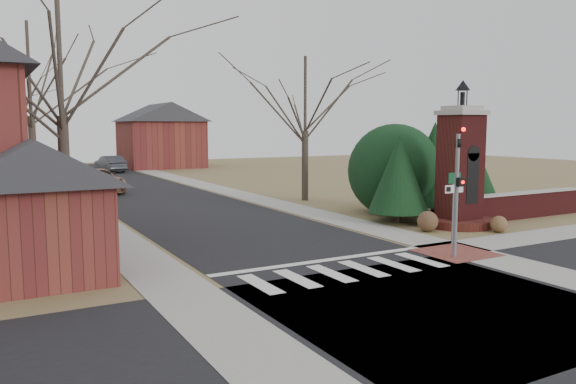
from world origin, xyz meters
TOP-DOWN VIEW (x-y plane):
  - ground at (0.00, 0.00)m, footprint 120.00×120.00m
  - main_street at (0.00, 22.00)m, footprint 8.00×70.00m
  - cross_street at (0.00, -3.00)m, footprint 120.00×8.00m
  - crosswalk_zone at (0.00, 0.80)m, footprint 8.00×2.20m
  - stop_bar at (0.00, 2.30)m, footprint 8.00×0.35m
  - sidewalk_right_main at (5.20, 22.00)m, footprint 2.00×60.00m
  - sidewalk_left at (-5.20, 22.00)m, footprint 2.00×60.00m
  - curb_apron at (4.80, 1.00)m, footprint 2.40×2.40m
  - traffic_signal_pole at (4.30, 0.57)m, footprint 0.28×0.41m
  - sign_post at (5.59, 1.99)m, footprint 0.90×0.07m
  - brick_gate_monument at (9.00, 4.99)m, footprint 3.20×3.20m
  - brick_garden_wall at (13.50, 5.00)m, footprint 7.50×0.50m
  - garage_left at (-8.52, 4.49)m, footprint 4.80×4.80m
  - house_distant_right at (7.99, 47.99)m, footprint 8.80×8.80m
  - evergreen_near at (7.20, 7.00)m, footprint 2.80×2.80m
  - evergreen_mid at (10.50, 8.20)m, footprint 3.40×3.40m
  - evergreen_far at (12.50, 7.20)m, footprint 2.40×2.40m
  - evergreen_mass at (9.00, 9.50)m, footprint 4.80×4.80m
  - bare_tree_0 at (-7.00, 9.00)m, footprint 8.05×8.05m
  - bare_tree_1 at (-7.00, 22.00)m, footprint 8.40×8.40m
  - bare_tree_2 at (-7.50, 35.00)m, footprint 7.35×7.35m
  - bare_tree_3 at (7.50, 16.00)m, footprint 7.00×7.00m
  - pickup_truck at (-2.83, 26.13)m, footprint 3.19×6.02m
  - distant_car at (1.60, 43.65)m, footprint 2.33×5.10m
  - dry_shrub_left at (6.80, 4.60)m, footprint 0.88×0.88m
  - dry_shrub_right at (9.30, 3.00)m, footprint 0.71×0.71m

SIDE VIEW (x-z plane):
  - ground at x=0.00m, z-range 0.00..0.00m
  - main_street at x=0.00m, z-range 0.00..0.01m
  - cross_street at x=0.00m, z-range 0.00..0.01m
  - crosswalk_zone at x=0.00m, z-range 0.00..0.02m
  - stop_bar at x=0.00m, z-range 0.00..0.02m
  - sidewalk_right_main at x=5.20m, z-range 0.00..0.02m
  - sidewalk_left at x=-5.20m, z-range 0.00..0.02m
  - curb_apron at x=4.80m, z-range 0.00..0.02m
  - dry_shrub_right at x=9.30m, z-range 0.00..0.71m
  - dry_shrub_left at x=6.80m, z-range 0.00..0.88m
  - brick_garden_wall at x=13.50m, z-range 0.01..1.31m
  - pickup_truck at x=-2.83m, z-range 0.00..1.61m
  - distant_car at x=1.60m, z-range 0.00..1.62m
  - evergreen_far at x=12.50m, z-range 0.25..3.55m
  - sign_post at x=5.59m, z-range 0.57..3.32m
  - brick_gate_monument at x=9.00m, z-range -1.07..5.40m
  - garage_left at x=-8.52m, z-range 0.09..4.38m
  - evergreen_near at x=7.20m, z-range 0.25..4.35m
  - evergreen_mass at x=9.00m, z-range 0.00..4.80m
  - traffic_signal_pole at x=4.30m, z-range 0.34..4.84m
  - evergreen_mid at x=10.50m, z-range 0.25..4.95m
  - house_distant_right at x=7.99m, z-range 0.00..7.30m
  - bare_tree_3 at x=7.50m, z-range 1.84..11.54m
  - bare_tree_2 at x=-7.50m, z-range 1.93..12.12m
  - bare_tree_0 at x=-7.00m, z-range 2.12..13.27m
  - bare_tree_1 at x=-7.00m, z-range 2.21..13.85m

